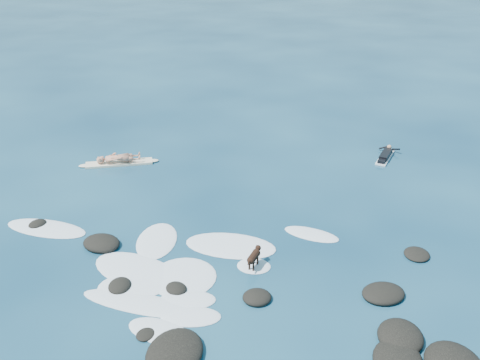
# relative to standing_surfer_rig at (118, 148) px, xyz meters

# --- Properties ---
(ground) EXTENTS (160.00, 160.00, 0.00)m
(ground) POSITION_rel_standing_surfer_rig_xyz_m (5.98, -6.50, -0.81)
(ground) COLOR #0A2642
(ground) RESTS_ON ground
(reef_rocks) EXTENTS (14.97, 7.24, 0.57)m
(reef_rocks) POSITION_rel_standing_surfer_rig_xyz_m (8.64, -9.57, -0.70)
(reef_rocks) COLOR black
(reef_rocks) RESTS_ON ground
(breaking_foam) EXTENTS (12.20, 7.09, 0.12)m
(breaking_foam) POSITION_rel_standing_surfer_rig_xyz_m (4.47, -7.44, -0.80)
(breaking_foam) COLOR white
(breaking_foam) RESTS_ON ground
(standing_surfer_rig) EXTENTS (3.49, 1.63, 2.05)m
(standing_surfer_rig) POSITION_rel_standing_surfer_rig_xyz_m (0.00, 0.00, 0.00)
(standing_surfer_rig) COLOR #F4E3C3
(standing_surfer_rig) RESTS_ON ground
(paddling_surfer_rig) EXTENTS (1.24, 2.27, 0.39)m
(paddling_surfer_rig) POSITION_rel_standing_surfer_rig_xyz_m (12.05, 2.84, -0.67)
(paddling_surfer_rig) COLOR white
(paddling_surfer_rig) RESTS_ON ground
(dog) EXTENTS (0.41, 1.03, 0.66)m
(dog) POSITION_rel_standing_surfer_rig_xyz_m (7.27, -6.93, -0.37)
(dog) COLOR black
(dog) RESTS_ON ground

